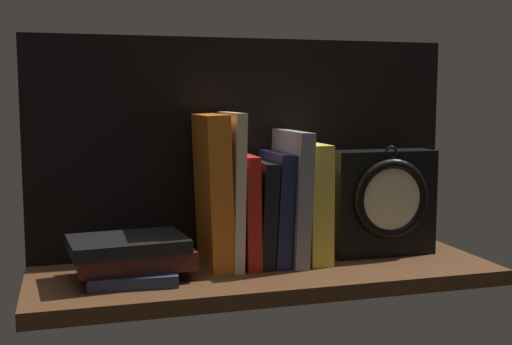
{
  "coord_description": "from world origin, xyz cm",
  "views": [
    {
      "loc": [
        -31.48,
        -101.66,
        28.58
      ],
      "look_at": [
        -0.58,
        4.04,
        15.66
      ],
      "focal_mm": 45.71,
      "sensor_mm": 36.0,
      "label": 1
    }
  ],
  "objects_px": {
    "book_gray_chess": "(290,196)",
    "book_yellow_seinlanguage": "(309,201)",
    "book_black_skeptic": "(259,212)",
    "framed_clock": "(383,202)",
    "book_cream_twain": "(230,189)",
    "book_navy_bierce": "(275,207)",
    "book_orange_pandolfini": "(213,191)",
    "book_red_requiem": "(244,209)",
    "book_stack_side": "(132,257)"
  },
  "relations": [
    {
      "from": "book_orange_pandolfini",
      "to": "book_gray_chess",
      "type": "height_order",
      "value": "book_orange_pandolfini"
    },
    {
      "from": "book_black_skeptic",
      "to": "book_stack_side",
      "type": "xyz_separation_m",
      "value": [
        -0.22,
        -0.05,
        -0.05
      ]
    },
    {
      "from": "book_black_skeptic",
      "to": "book_stack_side",
      "type": "height_order",
      "value": "book_black_skeptic"
    },
    {
      "from": "book_black_skeptic",
      "to": "book_gray_chess",
      "type": "relative_size",
      "value": 0.78
    },
    {
      "from": "book_yellow_seinlanguage",
      "to": "book_navy_bierce",
      "type": "bearing_deg",
      "value": 180.0
    },
    {
      "from": "book_black_skeptic",
      "to": "book_navy_bierce",
      "type": "xyz_separation_m",
      "value": [
        0.03,
        0.0,
        0.01
      ]
    },
    {
      "from": "book_black_skeptic",
      "to": "book_yellow_seinlanguage",
      "type": "xyz_separation_m",
      "value": [
        0.09,
        0.0,
        0.01
      ]
    },
    {
      "from": "book_gray_chess",
      "to": "book_black_skeptic",
      "type": "bearing_deg",
      "value": 180.0
    },
    {
      "from": "book_orange_pandolfini",
      "to": "framed_clock",
      "type": "distance_m",
      "value": 0.31
    },
    {
      "from": "book_cream_twain",
      "to": "book_stack_side",
      "type": "xyz_separation_m",
      "value": [
        -0.17,
        -0.05,
        -0.09
      ]
    },
    {
      "from": "book_black_skeptic",
      "to": "book_yellow_seinlanguage",
      "type": "distance_m",
      "value": 0.09
    },
    {
      "from": "book_cream_twain",
      "to": "book_red_requiem",
      "type": "relative_size",
      "value": 1.38
    },
    {
      "from": "book_red_requiem",
      "to": "book_black_skeptic",
      "type": "height_order",
      "value": "book_red_requiem"
    },
    {
      "from": "book_gray_chess",
      "to": "book_orange_pandolfini",
      "type": "bearing_deg",
      "value": 180.0
    },
    {
      "from": "book_yellow_seinlanguage",
      "to": "book_black_skeptic",
      "type": "bearing_deg",
      "value": 180.0
    },
    {
      "from": "book_cream_twain",
      "to": "book_navy_bierce",
      "type": "relative_size",
      "value": 1.36
    },
    {
      "from": "book_orange_pandolfini",
      "to": "book_yellow_seinlanguage",
      "type": "bearing_deg",
      "value": 0.0
    },
    {
      "from": "book_red_requiem",
      "to": "framed_clock",
      "type": "bearing_deg",
      "value": -2.24
    },
    {
      "from": "book_red_requiem",
      "to": "book_orange_pandolfini",
      "type": "bearing_deg",
      "value": 180.0
    },
    {
      "from": "book_stack_side",
      "to": "book_red_requiem",
      "type": "bearing_deg",
      "value": 13.8
    },
    {
      "from": "book_navy_bierce",
      "to": "framed_clock",
      "type": "distance_m",
      "value": 0.2
    },
    {
      "from": "book_navy_bierce",
      "to": "book_black_skeptic",
      "type": "bearing_deg",
      "value": 180.0
    },
    {
      "from": "book_cream_twain",
      "to": "framed_clock",
      "type": "xyz_separation_m",
      "value": [
        0.28,
        -0.01,
        -0.03
      ]
    },
    {
      "from": "book_navy_bierce",
      "to": "book_orange_pandolfini",
      "type": "bearing_deg",
      "value": 180.0
    },
    {
      "from": "book_orange_pandolfini",
      "to": "book_navy_bierce",
      "type": "xyz_separation_m",
      "value": [
        0.11,
        0.0,
        -0.03
      ]
    },
    {
      "from": "book_red_requiem",
      "to": "book_yellow_seinlanguage",
      "type": "height_order",
      "value": "book_yellow_seinlanguage"
    },
    {
      "from": "book_stack_side",
      "to": "book_navy_bierce",
      "type": "bearing_deg",
      "value": 10.83
    },
    {
      "from": "book_orange_pandolfini",
      "to": "book_red_requiem",
      "type": "xyz_separation_m",
      "value": [
        0.05,
        0.0,
        -0.03
      ]
    },
    {
      "from": "book_gray_chess",
      "to": "book_yellow_seinlanguage",
      "type": "bearing_deg",
      "value": 0.0
    },
    {
      "from": "book_cream_twain",
      "to": "book_stack_side",
      "type": "relative_size",
      "value": 1.32
    },
    {
      "from": "book_orange_pandolfini",
      "to": "book_stack_side",
      "type": "relative_size",
      "value": 1.31
    },
    {
      "from": "book_cream_twain",
      "to": "framed_clock",
      "type": "bearing_deg",
      "value": -2.06
    },
    {
      "from": "framed_clock",
      "to": "book_stack_side",
      "type": "xyz_separation_m",
      "value": [
        -0.45,
        -0.04,
        -0.06
      ]
    },
    {
      "from": "book_navy_bierce",
      "to": "book_gray_chess",
      "type": "distance_m",
      "value": 0.03
    },
    {
      "from": "book_black_skeptic",
      "to": "book_gray_chess",
      "type": "distance_m",
      "value": 0.06
    },
    {
      "from": "book_black_skeptic",
      "to": "book_navy_bierce",
      "type": "height_order",
      "value": "book_navy_bierce"
    },
    {
      "from": "book_orange_pandolfini",
      "to": "book_stack_side",
      "type": "distance_m",
      "value": 0.18
    },
    {
      "from": "book_yellow_seinlanguage",
      "to": "book_stack_side",
      "type": "relative_size",
      "value": 1.04
    },
    {
      "from": "book_black_skeptic",
      "to": "framed_clock",
      "type": "height_order",
      "value": "framed_clock"
    },
    {
      "from": "book_black_skeptic",
      "to": "book_navy_bierce",
      "type": "distance_m",
      "value": 0.03
    },
    {
      "from": "book_red_requiem",
      "to": "book_stack_side",
      "type": "height_order",
      "value": "book_red_requiem"
    },
    {
      "from": "book_red_requiem",
      "to": "framed_clock",
      "type": "xyz_separation_m",
      "value": [
        0.26,
        -0.01,
        0.0
      ]
    },
    {
      "from": "book_navy_bierce",
      "to": "book_stack_side",
      "type": "bearing_deg",
      "value": -169.17
    },
    {
      "from": "book_black_skeptic",
      "to": "book_gray_chess",
      "type": "bearing_deg",
      "value": 0.0
    },
    {
      "from": "book_red_requiem",
      "to": "book_gray_chess",
      "type": "bearing_deg",
      "value": 0.0
    },
    {
      "from": "book_yellow_seinlanguage",
      "to": "book_red_requiem",
      "type": "bearing_deg",
      "value": 180.0
    },
    {
      "from": "framed_clock",
      "to": "book_cream_twain",
      "type": "bearing_deg",
      "value": 177.94
    },
    {
      "from": "book_orange_pandolfini",
      "to": "book_cream_twain",
      "type": "relative_size",
      "value": 0.99
    },
    {
      "from": "book_orange_pandolfini",
      "to": "book_gray_chess",
      "type": "relative_size",
      "value": 1.13
    },
    {
      "from": "book_gray_chess",
      "to": "book_yellow_seinlanguage",
      "type": "xyz_separation_m",
      "value": [
        0.03,
        0.0,
        -0.01
      ]
    }
  ]
}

